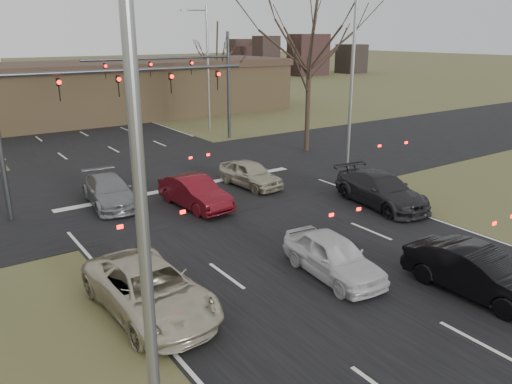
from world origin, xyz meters
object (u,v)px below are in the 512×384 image
Objects in this scene: car_silver_suv at (150,289)px; car_black_hatch at (477,272)px; car_charcoal_sedan at (381,190)px; mast_arm_near at (74,98)px; streetlight_right_far at (206,62)px; car_white_sedan at (333,256)px; streetlight_left at (154,206)px; car_red_ahead at (195,192)px; mast_arm_far at (195,74)px; building at (80,92)px; streetlight_right_near at (350,76)px; car_silver_ahead at (250,174)px; car_grey_ahead at (109,191)px.

car_black_hatch is at bearing -31.66° from car_silver_suv.
mast_arm_near is at bearing 153.61° from car_charcoal_sedan.
streetlight_right_far is 2.37× the size of car_white_sedan.
car_white_sedan is (8.32, 5.03, -4.87)m from streetlight_left.
car_red_ahead is (-3.32, 12.34, -0.03)m from car_black_hatch.
mast_arm_far is at bearing -128.11° from streetlight_right_far.
building reaches higher than car_white_sedan.
building is 3.81× the size of mast_arm_far.
streetlight_right_near is 1.88× the size of car_silver_suv.
streetlight_left is at bearing -101.93° from mast_arm_near.
streetlight_right_near is at bearing -91.68° from streetlight_right_far.
streetlight_right_far is (14.55, 14.00, 0.51)m from mast_arm_near.
streetlight_left is 2.37× the size of car_white_sedan.
streetlight_left is 8.31m from car_silver_suv.
car_silver_ahead is (9.50, 8.84, -0.04)m from car_silver_suv.
mast_arm_near is at bearing 138.82° from car_red_ahead.
streetlight_right_far is 2.26× the size of car_red_ahead.
streetlight_right_far is at bearing 43.89° from mast_arm_near.
streetlight_right_far is at bearing 74.77° from car_white_sedan.
car_silver_suv is 6.14m from car_white_sedan.
car_black_hatch is 1.12× the size of car_silver_ahead.
car_grey_ahead is at bearing 165.06° from car_silver_ahead.
car_white_sedan is at bearing -136.10° from streetlight_right_near.
car_red_ahead is (-10.34, -17.13, -4.86)m from streetlight_right_far.
streetlight_left is at bearing -113.07° from car_silver_suv.
car_white_sedan is (-9.32, -8.97, -4.87)m from streetlight_right_near.
car_silver_suv is 1.00× the size of car_charcoal_sedan.
building is 28.36m from car_red_ahead.
building is 3.50× the size of mast_arm_near.
building is at bearing 87.54° from car_silver_ahead.
car_grey_ahead is at bearing 152.89° from car_charcoal_sedan.
streetlight_right_far is (0.50, 17.00, 0.00)m from streetlight_right_near.
mast_arm_near is 17.38m from streetlight_left.
streetlight_left is 22.52m from streetlight_right_near.
building is 8.97× the size of car_grey_ahead.
car_silver_suv is at bearing -121.55° from mast_arm_far.
car_black_hatch is (2.80, -3.50, 0.04)m from car_white_sedan.
car_charcoal_sedan is 1.29× the size of car_silver_ahead.
streetlight_left is at bearing -143.38° from car_white_sedan.
streetlight_left is 19.85m from car_silver_ahead.
building reaches higher than car_charcoal_sedan.
streetlight_right_far is 29.70m from car_silver_suv.
car_charcoal_sedan is at bearing 9.11° from car_silver_suv.
streetlight_right_far is at bearing 90.19° from car_charcoal_sedan.
car_red_ahead reaches higher than car_grey_ahead.
car_charcoal_sedan reaches higher than car_grey_ahead.
streetlight_right_near is at bearing 23.59° from car_silver_suv.
car_silver_suv is at bearing -130.66° from car_red_ahead.
building is at bearing 88.63° from car_black_hatch.
car_black_hatch is at bearing -89.57° from building.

